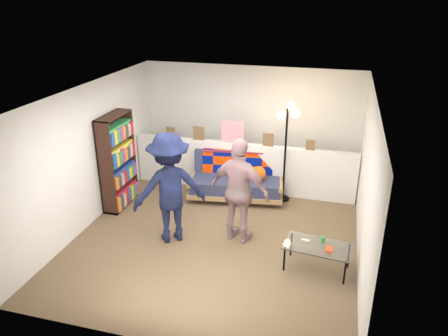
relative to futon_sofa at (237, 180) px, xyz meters
The scene contains 10 objects.
ground 1.53m from the futon_sofa, 88.91° to the right, with size 5.00×5.00×0.00m, color brown.
room_shell 1.65m from the futon_sofa, 88.41° to the right, with size 4.60×5.05×2.45m.
half_wall_ledge 0.35m from the futon_sofa, 84.95° to the left, with size 4.45×0.15×1.00m, color silver.
ledge_decor 0.89m from the futon_sofa, 123.64° to the left, with size 2.97×0.02×0.45m.
futon_sofa is the anchor object (origin of this frame).
bookshelf 2.28m from the futon_sofa, 156.53° to the right, with size 0.29×0.88×1.76m.
coffee_table 2.64m from the futon_sofa, 50.07° to the right, with size 1.01×0.63×0.50m.
floor_lamp 1.35m from the futon_sofa, ahead, with size 0.42×0.35×1.91m.
person_left 1.98m from the futon_sofa, 110.76° to the right, with size 1.18×0.68×1.82m, color black.
person_right 1.65m from the futon_sofa, 75.13° to the right, with size 1.02×0.42×1.73m, color #CC848E.
Camera 1 is at (1.76, -6.07, 3.86)m, focal length 35.00 mm.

